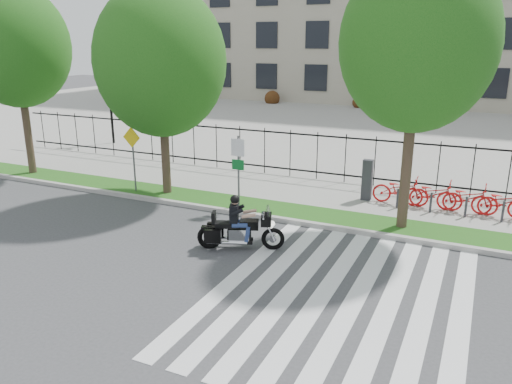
% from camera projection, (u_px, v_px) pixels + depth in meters
% --- Properties ---
extents(ground, '(120.00, 120.00, 0.00)m').
position_uv_depth(ground, '(167.00, 260.00, 13.59)').
color(ground, '#3A3B3D').
rests_on(ground, ground).
extents(curb, '(60.00, 0.20, 0.15)m').
position_uv_depth(curb, '(236.00, 213.00, 17.13)').
color(curb, '#A09D96').
rests_on(curb, ground).
extents(grass_verge, '(60.00, 1.50, 0.15)m').
position_uv_depth(grass_verge, '(247.00, 205.00, 17.86)').
color(grass_verge, '#194B12').
rests_on(grass_verge, ground).
extents(sidewalk, '(60.00, 3.50, 0.15)m').
position_uv_depth(sidewalk, '(274.00, 188.00, 20.03)').
color(sidewalk, gray).
rests_on(sidewalk, ground).
extents(plaza, '(80.00, 34.00, 0.10)m').
position_uv_depth(plaza, '(371.00, 125.00, 35.27)').
color(plaza, gray).
rests_on(plaza, ground).
extents(crosswalk_stripes, '(5.70, 8.00, 0.01)m').
position_uv_depth(crosswalk_stripes, '(339.00, 296.00, 11.64)').
color(crosswalk_stripes, silver).
rests_on(crosswalk_stripes, ground).
extents(iron_fence, '(30.00, 0.06, 2.00)m').
position_uv_depth(iron_fence, '(290.00, 153.00, 21.24)').
color(iron_fence, black).
rests_on(iron_fence, sidewalk).
extents(lamp_post_left, '(1.06, 0.70, 4.25)m').
position_uv_depth(lamp_post_left, '(109.00, 88.00, 27.93)').
color(lamp_post_left, black).
rests_on(lamp_post_left, ground).
extents(street_tree_0, '(4.35, 4.35, 7.86)m').
position_uv_depth(street_tree_0, '(16.00, 47.00, 20.56)').
color(street_tree_0, '#3C2E21').
rests_on(street_tree_0, grass_verge).
extents(street_tree_1, '(4.73, 4.73, 7.62)m').
position_uv_depth(street_tree_1, '(160.00, 61.00, 17.80)').
color(street_tree_1, '#3C2E21').
rests_on(street_tree_1, grass_verge).
extents(street_tree_2, '(4.43, 4.43, 8.07)m').
position_uv_depth(street_tree_2, '(418.00, 43.00, 14.06)').
color(street_tree_2, '#3C2E21').
rests_on(street_tree_2, grass_verge).
extents(sign_pole_regulatory, '(0.50, 0.09, 2.50)m').
position_uv_depth(sign_pole_regulatory, '(238.00, 162.00, 17.11)').
color(sign_pole_regulatory, '#59595B').
rests_on(sign_pole_regulatory, grass_verge).
extents(sign_pole_warning, '(0.78, 0.09, 2.49)m').
position_uv_depth(sign_pole_warning, '(133.00, 150.00, 18.93)').
color(sign_pole_warning, '#59595B').
rests_on(sign_pole_warning, grass_verge).
extents(motorcycle_rider, '(2.39, 1.27, 1.94)m').
position_uv_depth(motorcycle_rider, '(240.00, 228.00, 14.14)').
color(motorcycle_rider, black).
rests_on(motorcycle_rider, ground).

